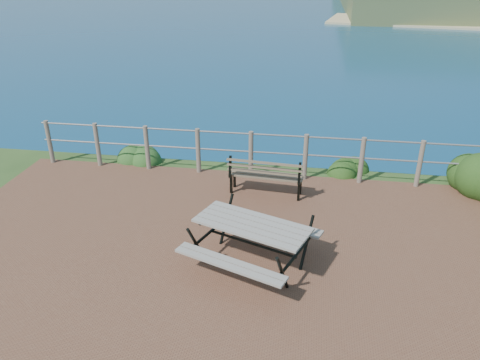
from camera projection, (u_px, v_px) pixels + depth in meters
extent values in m
cube|color=brown|center=(222.00, 268.00, 7.18)|extent=(10.00, 7.00, 0.12)
cylinder|color=#6B5B4C|center=(49.00, 142.00, 10.57)|extent=(0.10, 0.10, 1.00)
cylinder|color=#6B5B4C|center=(98.00, 145.00, 10.41)|extent=(0.10, 0.10, 1.00)
cylinder|color=#6B5B4C|center=(147.00, 148.00, 10.25)|extent=(0.10, 0.10, 1.00)
cylinder|color=#6B5B4C|center=(198.00, 151.00, 10.09)|extent=(0.10, 0.10, 1.00)
cylinder|color=#6B5B4C|center=(251.00, 154.00, 9.93)|extent=(0.10, 0.10, 1.00)
cylinder|color=#6B5B4C|center=(305.00, 157.00, 9.77)|extent=(0.10, 0.10, 1.00)
cylinder|color=#6B5B4C|center=(362.00, 160.00, 9.61)|extent=(0.10, 0.10, 1.00)
cylinder|color=#6B5B4C|center=(420.00, 164.00, 9.45)|extent=(0.10, 0.10, 1.00)
cylinder|color=#6B5B4C|center=(480.00, 167.00, 9.29)|extent=(0.10, 0.10, 1.00)
cylinder|color=slate|center=(251.00, 134.00, 9.73)|extent=(9.40, 0.04, 0.04)
cylinder|color=slate|center=(251.00, 152.00, 9.91)|extent=(9.40, 0.04, 0.04)
cube|color=gray|center=(252.00, 225.00, 6.94)|extent=(1.85, 1.27, 0.04)
cube|color=gray|center=(252.00, 241.00, 7.06)|extent=(1.69, 0.84, 0.04)
cube|color=gray|center=(252.00, 241.00, 7.06)|extent=(1.69, 0.84, 0.04)
cylinder|color=black|center=(252.00, 244.00, 7.08)|extent=(1.39, 0.56, 0.04)
cube|color=brown|center=(266.00, 175.00, 9.20)|extent=(1.49, 0.49, 0.03)
cube|color=brown|center=(266.00, 163.00, 9.09)|extent=(1.46, 0.24, 0.33)
cube|color=black|center=(266.00, 184.00, 9.29)|extent=(0.05, 0.06, 0.40)
cube|color=black|center=(266.00, 184.00, 9.29)|extent=(0.05, 0.06, 0.40)
cube|color=black|center=(266.00, 184.00, 9.29)|extent=(0.05, 0.06, 0.40)
cube|color=black|center=(266.00, 184.00, 9.29)|extent=(0.05, 0.06, 0.40)
ellipsoid|color=#1D4314|center=(474.00, 193.00, 9.44)|extent=(1.04, 1.04, 1.48)
ellipsoid|color=#21531F|center=(143.00, 158.00, 11.06)|extent=(0.84, 0.84, 0.61)
ellipsoid|color=#1D4314|center=(346.00, 170.00, 10.43)|extent=(0.74, 0.74, 0.47)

